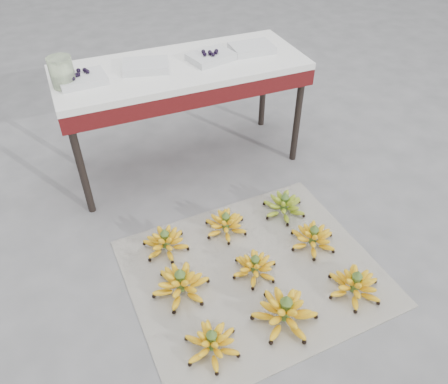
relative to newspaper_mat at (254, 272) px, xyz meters
name	(u,v)px	position (x,y,z in m)	size (l,w,h in m)	color
ground	(238,269)	(-0.06, 0.05, 0.00)	(60.00, 60.00, 0.00)	#5C5C5E
newspaper_mat	(254,272)	(0.00, 0.00, 0.00)	(1.25, 1.05, 0.01)	white
bunch_front_left	(212,343)	(-0.36, -0.32, 0.06)	(0.30, 0.30, 0.15)	yellow
bunch_front_center	(285,312)	(0.01, -0.31, 0.07)	(0.37, 0.37, 0.19)	yellow
bunch_front_right	(355,285)	(0.40, -0.31, 0.06)	(0.31, 0.31, 0.16)	yellow
bunch_mid_left	(181,284)	(-0.39, 0.03, 0.06)	(0.36, 0.36, 0.17)	yellow
bunch_mid_center	(255,267)	(0.00, -0.01, 0.05)	(0.25, 0.25, 0.14)	yellow
bunch_mid_right	(313,238)	(0.38, 0.05, 0.06)	(0.32, 0.32, 0.16)	yellow
bunch_back_left	(165,242)	(-0.37, 0.33, 0.06)	(0.33, 0.33, 0.15)	yellow
bunch_back_center	(226,224)	(-0.02, 0.33, 0.05)	(0.29, 0.29, 0.15)	yellow
bunch_back_right	(284,206)	(0.36, 0.34, 0.06)	(0.31, 0.31, 0.16)	#67941B
vendor_table	(181,77)	(0.00, 1.06, 0.63)	(1.48, 0.59, 0.71)	black
tray_far_left	(82,79)	(-0.57, 1.04, 0.73)	(0.26, 0.19, 0.06)	silver
tray_left	(146,66)	(-0.21, 1.06, 0.73)	(0.30, 0.24, 0.04)	silver
tray_right	(211,57)	(0.18, 1.04, 0.73)	(0.29, 0.24, 0.07)	silver
tray_far_right	(252,48)	(0.46, 1.06, 0.73)	(0.26, 0.20, 0.04)	silver
glass_jar	(62,72)	(-0.66, 1.03, 0.79)	(0.13, 0.13, 0.16)	beige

